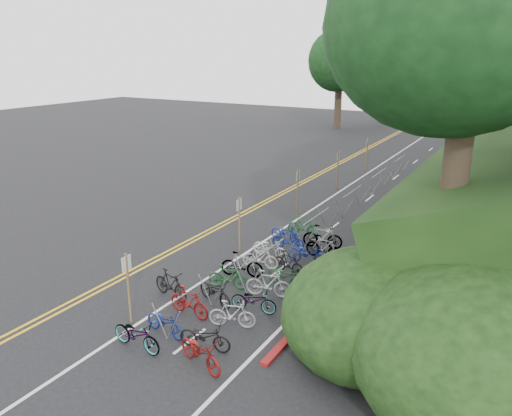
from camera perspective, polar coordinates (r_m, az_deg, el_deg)
The scene contains 9 objects.
ground at distance 19.13m, azimuth -11.43°, elevation -9.39°, with size 120.00×120.00×0.00m, color black.
road_markings at distance 26.62m, azimuth 3.94°, elevation -1.22°, with size 7.47×80.00×0.01m.
red_curb at distance 26.71m, azimuth 15.58°, elevation -1.69°, with size 0.25×28.00×0.10m, color maroon.
bike_rack_front at distance 16.68m, azimuth -7.53°, elevation -10.30°, with size 1.12×2.63×1.12m.
bike_racks_rest at distance 28.09m, azimuth 10.93°, elevation 1.32°, with size 1.14×23.00×1.17m.
signpost_near at distance 16.76m, azimuth -14.41°, elevation -8.33°, with size 0.08×0.40×2.44m.
signposts_rest at distance 29.66m, azimuth 7.26°, elevation 3.51°, with size 0.08×18.40×2.50m.
bike_front at distance 18.38m, azimuth -9.73°, elevation -8.58°, with size 1.80×0.51×1.08m, color black.
bike_valet at distance 18.96m, azimuth 0.01°, elevation -7.68°, with size 3.31×12.97×1.09m.
Camera 1 is at (11.55, -12.63, 8.56)m, focal length 35.00 mm.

